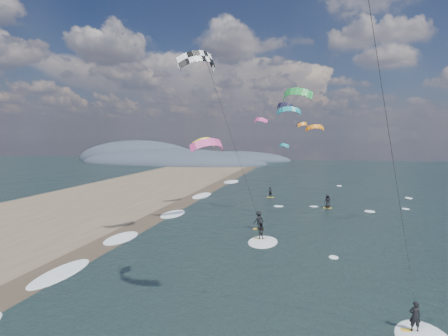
# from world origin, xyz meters

# --- Properties ---
(wet_sand_strip) EXTENTS (3.00, 240.00, 0.00)m
(wet_sand_strip) POSITION_xyz_m (-12.00, 10.00, 0.00)
(wet_sand_strip) COLOR #382D23
(wet_sand_strip) RESTS_ON ground
(coastal_hills) EXTENTS (80.00, 41.00, 15.00)m
(coastal_hills) POSITION_xyz_m (-44.84, 107.86, 0.00)
(coastal_hills) COLOR #3D4756
(coastal_hills) RESTS_ON ground
(kitesurfer_near_a) EXTENTS (7.59, 9.00, 18.32)m
(kitesurfer_near_a) POSITION_xyz_m (7.55, -1.52, 13.56)
(kitesurfer_near_a) COLOR yellow
(kitesurfer_near_a) RESTS_ON ground
(kitesurfer_near_b) EXTENTS (6.66, 9.11, 16.26)m
(kitesurfer_near_b) POSITION_xyz_m (-1.16, 13.45, 10.36)
(kitesurfer_near_b) COLOR yellow
(kitesurfer_near_b) RESTS_ON ground
(far_kitesurfers) EXTENTS (9.30, 20.49, 1.85)m
(far_kitesurfers) POSITION_xyz_m (2.62, 27.93, 0.91)
(far_kitesurfers) COLOR yellow
(far_kitesurfers) RESTS_ON ground
(bg_kite_field) EXTENTS (16.81, 68.12, 8.77)m
(bg_kite_field) POSITION_xyz_m (-0.43, 51.34, 11.59)
(bg_kite_field) COLOR black
(bg_kite_field) RESTS_ON ground
(shoreline_surf) EXTENTS (2.40, 79.40, 0.11)m
(shoreline_surf) POSITION_xyz_m (-10.80, 14.75, 0.00)
(shoreline_surf) COLOR white
(shoreline_surf) RESTS_ON ground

